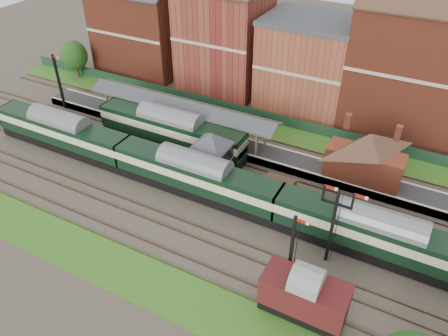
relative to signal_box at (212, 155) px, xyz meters
The scene contains 17 objects.
ground 5.45m from the signal_box, 47.29° to the right, with size 160.00×160.00×0.00m, color #473D33.
grass_back 13.47m from the signal_box, 76.76° to the left, with size 90.00×4.50×0.06m, color #2D6619.
grass_front 15.86m from the signal_box, 78.87° to the right, with size 90.00×5.00×0.06m, color #2D6619.
fence 15.25m from the signal_box, 78.50° to the left, with size 90.00×0.12×1.50m, color #193823.
platform 7.31m from the signal_box, 107.10° to the left, with size 55.00×3.40×1.00m, color #2D2D2D.
signal_box is the anchor object (origin of this frame).
brick_hut 8.25m from the signal_box, ahead, with size 3.20×2.64×2.94m.
station_building 16.37m from the signal_box, 23.43° to the left, with size 8.10×8.10×5.90m.
canopy 10.40m from the signal_box, 140.91° to the left, with size 26.00×3.89×4.08m.
semaphore_bracket 16.16m from the signal_box, 20.92° to the right, with size 3.60×0.25×8.18m.
semaphore_platform_end 27.41m from the signal_box, behind, with size 1.23×0.25×8.00m.
semaphore_siding 16.60m from the signal_box, 38.20° to the right, with size 1.23×0.25×8.00m.
town_backdrop 22.26m from the signal_box, 82.60° to the left, with size 69.00×10.00×16.00m.
dmu_train 3.32m from the signal_box, 93.15° to the right, with size 56.19×2.95×4.32m.
platform_railcar 8.13m from the signal_box, 156.38° to the left, with size 19.32×3.04×4.45m.
goods_van_a 19.40m from the signal_box, 39.22° to the right, with size 6.63×2.87×4.02m.
tree_back 35.53m from the signal_box, 157.22° to the left, with size 4.10×4.10×6.00m.
Camera 1 is at (16.58, -30.74, 29.86)m, focal length 35.00 mm.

